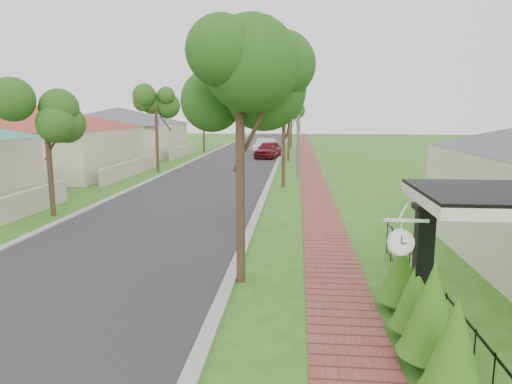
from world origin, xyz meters
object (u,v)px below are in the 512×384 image
at_px(porch_post, 422,279).
at_px(parked_car_red, 268,150).
at_px(parked_car_white, 265,146).
at_px(utility_pole, 299,116).
at_px(station_clock, 401,241).
at_px(near_tree, 240,86).

distance_m(porch_post, parked_car_red, 33.73).
height_order(porch_post, parked_car_white, porch_post).
bearing_deg(utility_pole, porch_post, -83.88).
bearing_deg(station_clock, utility_pole, 94.69).
relative_size(utility_pole, station_clock, 10.25).
distance_m(parked_car_white, utility_pole, 17.30).
height_order(porch_post, parked_car_red, porch_post).
bearing_deg(near_tree, porch_post, -34.59).
height_order(parked_car_white, near_tree, near_tree).
bearing_deg(parked_car_white, station_clock, -74.42).
relative_size(porch_post, parked_car_white, 0.55).
xyz_separation_m(near_tree, utility_pole, (1.38, 18.50, -0.80)).
xyz_separation_m(porch_post, station_clock, (-0.49, -0.40, 0.83)).
relative_size(near_tree, station_clock, 7.85).
bearing_deg(utility_pole, near_tree, -94.25).
bearing_deg(utility_pole, station_clock, -85.31).
xyz_separation_m(parked_car_white, utility_pole, (3.30, -16.68, 3.16)).
xyz_separation_m(parked_car_white, near_tree, (1.92, -35.18, 3.96)).
xyz_separation_m(porch_post, parked_car_white, (-5.55, 37.68, -0.36)).
bearing_deg(near_tree, utility_pole, 85.75).
xyz_separation_m(near_tree, station_clock, (3.13, -2.90, -2.76)).
bearing_deg(parked_car_red, near_tree, -77.00).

